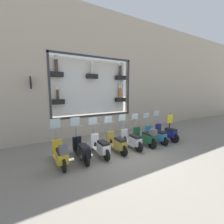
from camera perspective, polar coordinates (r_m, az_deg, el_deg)
The scene contains 11 objects.
ground_plane at distance 7.16m, azimuth 4.90°, elevation -15.14°, with size 120.00×120.00×0.00m, color gray.
building_facade at distance 9.82m, azimuth -7.35°, elevation 14.71°, with size 1.24×36.00×7.83m.
scooter_navy_0 at distance 9.23m, azimuth 20.10°, elevation -7.38°, with size 1.81×0.61×1.64m.
scooter_teal_1 at distance 8.62m, azimuth 16.49°, elevation -8.45°, with size 1.79×0.61×1.54m.
scooter_green_2 at distance 7.99m, azimuth 12.57°, elevation -9.16°, with size 1.81×0.60×1.58m.
scooter_silver_3 at distance 7.53m, azimuth 7.44°, elevation -10.48°, with size 1.80×0.60×1.59m.
scooter_olive_4 at distance 7.07m, azimuth 1.90°, elevation -11.70°, with size 1.80×0.60×1.57m.
scooter_white_5 at distance 6.69m, azimuth -4.41°, elevation -12.90°, with size 1.80×0.60×1.58m.
scooter_black_6 at distance 6.40m, azimuth -11.44°, elevation -14.04°, with size 1.80×0.61×1.67m.
scooter_yellow_7 at distance 6.13m, azimuth -19.00°, elevation -14.90°, with size 1.80×0.61×1.69m.
shop_sign_post at distance 9.95m, azimuth 21.10°, elevation -4.41°, with size 0.36×0.45×1.45m.
Camera 1 is at (-5.38, 3.80, 2.81)m, focal length 24.00 mm.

